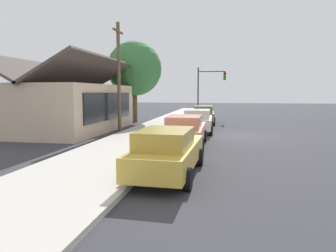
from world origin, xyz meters
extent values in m
plane|color=#38383D|center=(0.00, 0.00, 0.00)|extent=(120.00, 120.00, 0.00)
cube|color=beige|center=(0.00, 5.60, 0.08)|extent=(60.00, 4.20, 0.16)
cube|color=gold|center=(-9.72, 2.73, 0.68)|extent=(4.90, 1.92, 0.70)
cube|color=gold|center=(-10.20, 2.75, 1.31)|extent=(2.37, 1.63, 0.56)
cylinder|color=black|center=(-8.19, 3.57, 0.33)|extent=(0.67, 0.24, 0.66)
cylinder|color=black|center=(-8.25, 1.80, 0.33)|extent=(0.67, 0.24, 0.66)
cylinder|color=black|center=(-11.19, 3.66, 0.33)|extent=(0.67, 0.24, 0.66)
cylinder|color=black|center=(-11.25, 1.90, 0.33)|extent=(0.67, 0.24, 0.66)
cube|color=#EA8C75|center=(-4.12, 2.89, 0.68)|extent=(4.85, 1.94, 0.70)
cube|color=tan|center=(-4.60, 2.88, 1.31)|extent=(2.34, 1.67, 0.56)
cylinder|color=black|center=(-2.64, 3.84, 0.33)|extent=(0.66, 0.23, 0.66)
cylinder|color=black|center=(-2.61, 2.00, 0.33)|extent=(0.66, 0.23, 0.66)
cylinder|color=black|center=(-5.63, 3.78, 0.33)|extent=(0.66, 0.23, 0.66)
cylinder|color=black|center=(-5.59, 1.94, 0.33)|extent=(0.66, 0.23, 0.66)
cube|color=silver|center=(1.39, 2.73, 0.68)|extent=(4.61, 1.98, 0.70)
cube|color=beige|center=(0.93, 2.71, 1.31)|extent=(2.23, 1.69, 0.56)
cylinder|color=black|center=(2.77, 3.69, 0.33)|extent=(0.67, 0.24, 0.66)
cylinder|color=black|center=(2.82, 1.85, 0.33)|extent=(0.67, 0.24, 0.66)
cylinder|color=black|center=(-0.05, 3.60, 0.33)|extent=(0.67, 0.24, 0.66)
cylinder|color=black|center=(0.00, 1.76, 0.33)|extent=(0.67, 0.24, 0.66)
cube|color=olive|center=(7.38, 2.76, 0.68)|extent=(4.81, 2.01, 0.70)
cube|color=#61683C|center=(6.91, 2.73, 1.31)|extent=(2.35, 1.66, 0.56)
cylinder|color=black|center=(8.79, 3.71, 0.33)|extent=(0.67, 0.26, 0.66)
cylinder|color=black|center=(8.89, 1.96, 0.33)|extent=(0.67, 0.26, 0.66)
cylinder|color=black|center=(5.87, 3.55, 0.33)|extent=(0.67, 0.26, 0.66)
cylinder|color=black|center=(5.97, 1.80, 0.33)|extent=(0.67, 0.26, 0.66)
cube|color=#CCB293|center=(0.49, 12.00, 1.64)|extent=(10.30, 6.48, 3.28)
cube|color=black|center=(0.49, 8.72, 1.80)|extent=(8.24, 0.08, 1.84)
cube|color=#514742|center=(0.49, 10.38, 4.14)|extent=(10.90, 3.53, 1.98)
cube|color=#514742|center=(0.49, 13.62, 4.14)|extent=(10.90, 3.53, 1.98)
cylinder|color=brown|center=(7.46, 9.06, 1.77)|extent=(0.44, 0.44, 3.53)
sphere|color=#38753D|center=(7.46, 9.06, 4.89)|extent=(4.92, 4.92, 4.92)
cylinder|color=#383833|center=(11.22, 3.60, 2.60)|extent=(0.14, 0.14, 5.20)
cylinder|color=#383833|center=(11.22, 2.30, 4.80)|extent=(0.10, 2.60, 0.10)
cube|color=black|center=(11.22, 1.00, 4.35)|extent=(0.28, 0.24, 0.80)
sphere|color=red|center=(11.07, 1.00, 4.61)|extent=(0.16, 0.16, 0.16)
sphere|color=yellow|center=(11.07, 1.00, 4.35)|extent=(0.16, 0.16, 0.16)
sphere|color=green|center=(11.07, 1.00, 4.09)|extent=(0.16, 0.16, 0.16)
cylinder|color=brown|center=(0.84, 8.20, 3.75)|extent=(0.24, 0.24, 7.50)
cube|color=brown|center=(0.84, 8.20, 6.90)|extent=(1.80, 0.12, 0.12)
cylinder|color=red|center=(-2.43, 4.20, 0.44)|extent=(0.22, 0.22, 0.55)
sphere|color=red|center=(-2.43, 4.20, 0.78)|extent=(0.18, 0.18, 0.18)
camera|label=1|loc=(-19.58, 0.90, 2.76)|focal=32.66mm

